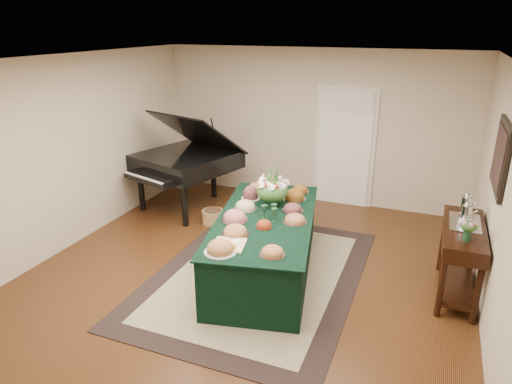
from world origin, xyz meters
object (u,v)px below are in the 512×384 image
at_px(floral_centerpiece, 272,187).
at_px(grand_piano, 186,161).
at_px(buffet_table, 265,245).
at_px(mahogany_sideboard, 462,243).

xyz_separation_m(floral_centerpiece, grand_piano, (-2.00, 1.19, -0.18)).
xyz_separation_m(buffet_table, mahogany_sideboard, (2.31, 0.38, 0.29)).
xyz_separation_m(grand_piano, mahogany_sideboard, (4.36, -1.23, -0.17)).
xyz_separation_m(buffet_table, grand_piano, (-2.06, 1.60, 0.47)).
bearing_deg(floral_centerpiece, buffet_table, -81.73).
distance_m(floral_centerpiece, grand_piano, 2.33).
bearing_deg(mahogany_sideboard, buffet_table, -170.75).
relative_size(buffet_table, grand_piano, 1.37).
bearing_deg(grand_piano, mahogany_sideboard, -15.71).
bearing_deg(floral_centerpiece, mahogany_sideboard, -1.01).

